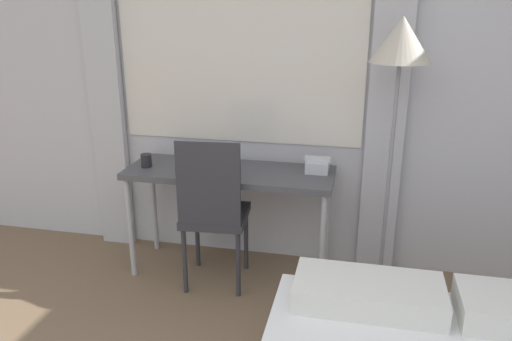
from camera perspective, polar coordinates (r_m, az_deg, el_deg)
wall_back_with_window at (r=3.31m, az=3.34°, el=11.67°), size 5.77×0.13×2.70m
desk at (r=3.24m, az=-3.03°, el=-1.03°), size 1.34×0.47×0.73m
desk_chair at (r=3.10m, az=-4.96°, el=-4.08°), size 0.43×0.43×1.01m
standing_lamp at (r=2.90m, az=16.01°, el=11.02°), size 0.33×0.33×1.69m
telephone at (r=3.20m, az=7.04°, el=0.62°), size 0.16×0.16×0.10m
book at (r=3.22m, az=-6.50°, el=0.22°), size 0.28×0.25×0.02m
mug at (r=3.34m, az=-12.44°, el=1.13°), size 0.07×0.07×0.09m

